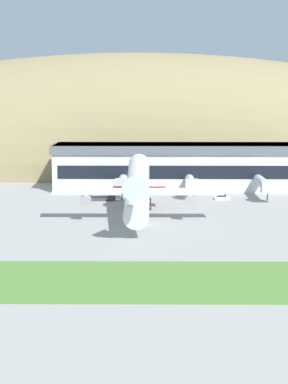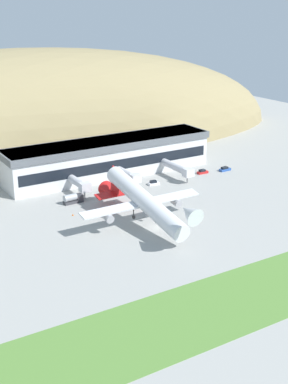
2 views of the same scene
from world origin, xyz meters
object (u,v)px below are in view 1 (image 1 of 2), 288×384
(service_car_1, at_px, (222,197))
(terminal_building, at_px, (189,164))
(jetway_1, at_px, (191,183))
(fuel_truck, at_px, (103,195))
(traffic_cone_0, at_px, (82,206))
(jetway_0, at_px, (122,182))
(jetway_2, at_px, (264,184))
(cargo_airplane, at_px, (138,188))

(service_car_1, bearing_deg, terminal_building, 113.09)
(jetway_1, bearing_deg, fuel_truck, -168.48)
(fuel_truck, relative_size, traffic_cone_0, 11.18)
(service_car_1, relative_size, traffic_cone_0, 6.84)
(service_car_1, bearing_deg, jetway_0, 172.50)
(terminal_building, xyz_separation_m, fuel_truck, (-23.23, -19.20, -5.91))
(terminal_building, bearing_deg, fuel_truck, -140.42)
(terminal_building, relative_size, fuel_truck, 11.87)
(jetway_2, distance_m, cargo_airplane, 43.22)
(cargo_airplane, relative_size, fuel_truck, 7.34)
(jetway_1, distance_m, traffic_cone_0, 30.80)
(cargo_airplane, bearing_deg, jetway_2, 42.00)
(jetway_1, bearing_deg, traffic_cone_0, -152.71)
(terminal_building, height_order, traffic_cone_0, terminal_building)
(jetway_0, bearing_deg, jetway_1, -1.15)
(jetway_0, distance_m, jetway_2, 36.76)
(fuel_truck, bearing_deg, jetway_0, 45.97)
(cargo_airplane, relative_size, service_car_1, 12.01)
(terminal_building, relative_size, service_car_1, 19.42)
(fuel_truck, bearing_deg, service_car_1, 2.98)
(service_car_1, height_order, traffic_cone_0, service_car_1)
(jetway_0, distance_m, cargo_airplane, 31.82)
(fuel_truck, xyz_separation_m, traffic_cone_0, (-4.36, -9.37, -1.16))
(jetway_0, distance_m, traffic_cone_0, 17.47)
(cargo_airplane, bearing_deg, jetway_1, 66.72)
(jetway_2, xyz_separation_m, cargo_airplane, (-32.02, -28.84, 3.25))
(jetway_0, relative_size, jetway_2, 0.72)
(cargo_airplane, height_order, fuel_truck, cargo_airplane)
(jetway_1, distance_m, service_car_1, 9.13)
(fuel_truck, distance_m, traffic_cone_0, 10.40)
(cargo_airplane, bearing_deg, service_car_1, 52.72)
(jetway_0, height_order, jetway_2, same)
(service_car_1, bearing_deg, jetway_2, 4.94)
(jetway_0, relative_size, fuel_truck, 1.84)
(terminal_building, height_order, fuel_truck, terminal_building)
(service_car_1, bearing_deg, jetway_1, 158.96)
(jetway_0, height_order, traffic_cone_0, jetway_0)
(jetway_0, distance_m, jetway_1, 17.97)
(service_car_1, distance_m, traffic_cone_0, 36.77)
(terminal_building, relative_size, traffic_cone_0, 132.79)
(service_car_1, distance_m, fuel_truck, 30.79)
(terminal_building, xyz_separation_m, jetway_1, (-0.42, -14.56, -3.36))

